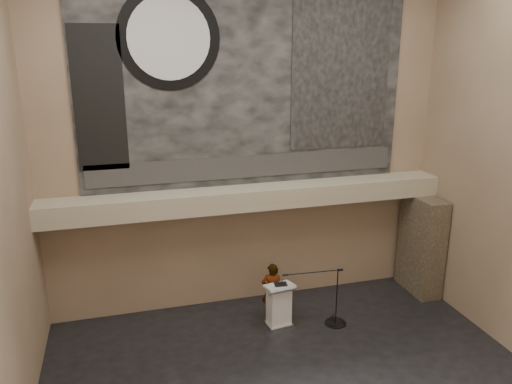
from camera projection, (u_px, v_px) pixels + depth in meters
name	position (u px, v px, depth m)	size (l,w,h in m)	color
wall_back	(247.00, 142.00, 12.28)	(10.00, 0.02, 8.50)	#826D52
wall_front	(454.00, 292.00, 4.90)	(10.00, 0.02, 8.50)	#826D52
soffit	(252.00, 197.00, 12.28)	(10.00, 0.80, 0.50)	tan
sprinkler_left	(188.00, 214.00, 11.90)	(0.04, 0.04, 0.06)	#B2893D
sprinkler_right	(323.00, 202.00, 12.81)	(0.04, 0.04, 0.06)	#B2893D
banner	(247.00, 82.00, 11.83)	(8.00, 0.05, 5.00)	black
banner_text_strip	(248.00, 167.00, 12.38)	(7.76, 0.02, 0.55)	#2B2B2B
banner_clock_rim	(169.00, 38.00, 11.04)	(2.30, 2.30, 0.02)	black
banner_clock_face	(169.00, 38.00, 11.02)	(1.84, 1.84, 0.02)	silver
banner_building_print	(341.00, 76.00, 12.39)	(2.60, 0.02, 3.60)	black
banner_brick_print	(99.00, 99.00, 11.00)	(1.10, 0.02, 3.20)	black
stone_pier	(421.00, 244.00, 13.53)	(0.60, 1.40, 2.70)	#3E3426
lectern	(279.00, 305.00, 11.97)	(0.73, 0.56, 1.13)	silver
binder	(281.00, 285.00, 11.78)	(0.29, 0.24, 0.04)	black
papers	(274.00, 286.00, 11.73)	(0.19, 0.27, 0.01)	silver
speaker_person	(272.00, 291.00, 12.28)	(0.54, 0.35, 1.47)	white
mic_stand	(334.00, 315.00, 12.15)	(1.62, 0.52, 1.47)	black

